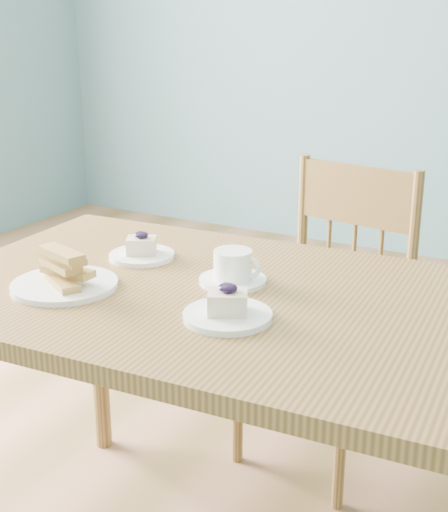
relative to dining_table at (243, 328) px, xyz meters
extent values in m
cube|color=#926444|center=(-0.20, 0.21, -0.67)|extent=(5.00, 5.00, 0.01)
cube|color=olive|center=(0.00, 0.00, 0.05)|extent=(1.43, 0.87, 0.04)
cylinder|color=olive|center=(-0.65, 0.30, -0.32)|extent=(0.05, 0.05, 0.70)
cube|color=olive|center=(-0.04, 0.56, -0.25)|extent=(0.47, 0.46, 0.04)
cylinder|color=olive|center=(-0.24, 0.43, -0.47)|extent=(0.03, 0.03, 0.40)
cylinder|color=olive|center=(0.11, 0.37, -0.47)|extent=(0.03, 0.03, 0.40)
cylinder|color=olive|center=(-0.18, 0.76, -0.47)|extent=(0.03, 0.03, 0.40)
cylinder|color=olive|center=(0.17, 0.70, -0.47)|extent=(0.03, 0.03, 0.40)
cylinder|color=olive|center=(-0.19, 0.77, 0.00)|extent=(0.03, 0.03, 0.46)
cylinder|color=olive|center=(0.18, 0.71, 0.00)|extent=(0.03, 0.03, 0.46)
cube|color=olive|center=(-0.01, 0.74, 0.13)|extent=(0.35, 0.08, 0.18)
cylinder|color=olive|center=(-0.09, 0.75, -0.09)|extent=(0.01, 0.01, 0.27)
cylinder|color=olive|center=(-0.01, 0.74, -0.09)|extent=(0.01, 0.01, 0.27)
cylinder|color=olive|center=(0.08, 0.72, -0.09)|extent=(0.01, 0.01, 0.27)
cylinder|color=white|center=(0.03, -0.12, 0.08)|extent=(0.17, 0.17, 0.01)
cube|color=beige|center=(0.03, -0.12, 0.11)|extent=(0.10, 0.09, 0.04)
ellipsoid|color=black|center=(0.03, -0.12, 0.14)|extent=(0.04, 0.04, 0.02)
sphere|color=black|center=(0.04, -0.12, 0.14)|extent=(0.02, 0.02, 0.02)
sphere|color=black|center=(0.02, -0.12, 0.14)|extent=(0.02, 0.02, 0.02)
sphere|color=black|center=(0.03, -0.13, 0.14)|extent=(0.02, 0.02, 0.02)
cylinder|color=white|center=(-0.33, 0.10, 0.08)|extent=(0.16, 0.16, 0.01)
cube|color=beige|center=(-0.33, 0.10, 0.11)|extent=(0.09, 0.08, 0.04)
ellipsoid|color=black|center=(-0.33, 0.10, 0.13)|extent=(0.03, 0.03, 0.02)
sphere|color=black|center=(-0.32, 0.10, 0.13)|extent=(0.01, 0.01, 0.01)
sphere|color=black|center=(-0.34, 0.11, 0.13)|extent=(0.01, 0.01, 0.01)
sphere|color=black|center=(-0.33, 0.09, 0.13)|extent=(0.01, 0.01, 0.01)
cylinder|color=white|center=(-0.06, 0.06, 0.08)|extent=(0.15, 0.15, 0.01)
cylinder|color=white|center=(-0.06, 0.06, 0.12)|extent=(0.09, 0.09, 0.06)
cylinder|color=olive|center=(-0.06, 0.06, 0.14)|extent=(0.07, 0.07, 0.00)
torus|color=white|center=(-0.01, 0.06, 0.12)|extent=(0.05, 0.01, 0.05)
cylinder|color=white|center=(-0.36, -0.15, 0.08)|extent=(0.23, 0.23, 0.01)
camera|label=1|loc=(0.64, -1.24, 0.63)|focal=50.00mm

